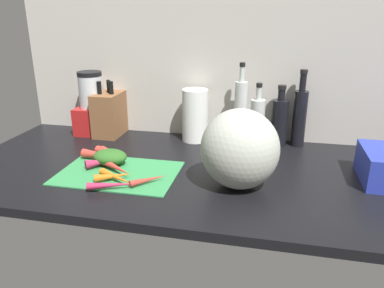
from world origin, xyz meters
The scene contains 21 objects.
ground_plane centered at (0.00, 0.00, -1.50)cm, with size 170.00×80.00×3.00cm, color black.
wall_back centered at (0.00, 38.50, 30.00)cm, with size 170.00×3.00×60.00cm, color #BCB7AD.
cutting_board centered at (-24.42, -10.60, 0.40)cm, with size 40.50×28.09×0.80cm, color #338C4C.
carrot_0 centered at (-23.42, -17.20, 2.07)cm, with size 2.53×2.53×12.22cm, color orange.
carrot_1 centered at (-33.03, 1.83, 2.40)cm, with size 3.20×3.20×12.63cm, color red.
carrot_2 centered at (-25.87, -10.39, 2.32)cm, with size 3.05×3.05×17.68cm, color red.
carrot_3 centered at (-11.46, -16.93, 1.86)cm, with size 2.11×2.11×12.69cm, color red.
carrot_4 centered at (-20.97, -23.28, 2.00)cm, with size 2.41×2.41×15.74cm, color #B2264C.
carrot_5 centered at (-32.17, -7.41, 2.36)cm, with size 3.11×3.11×11.25cm, color #B2264C.
carrot_6 centered at (-30.53, -0.46, 2.56)cm, with size 3.52×3.52×13.70cm, color red.
carrot_7 centered at (-22.02, -17.86, 2.04)cm, with size 2.49×2.49×15.00cm, color orange.
carrot_8 centered at (-33.93, -2.07, 2.48)cm, with size 3.37×3.37×17.36cm, color red.
carrot_greens_pile centered at (-30.06, -4.53, 3.42)cm, with size 12.40×9.54×5.25cm, color #2D6023.
winter_squash centered at (16.99, -11.80, 12.75)cm, with size 24.53×22.29×25.50cm, color #B2B7A8.
knife_block centered at (-44.71, 28.78, 9.72)cm, with size 10.70×16.40×24.54cm.
blender_appliance centered at (-52.78, 29.16, 12.05)cm, with size 13.85×13.85×28.05cm.
paper_towel_roll centered at (-5.86, 29.50, 11.10)cm, with size 10.88×10.88×22.20cm, color white.
bottle_0 centered at (13.22, 29.57, 13.81)cm, with size 5.16×5.16×33.77cm.
bottle_1 centered at (20.37, 26.95, 10.44)cm, with size 5.88×5.88×26.38cm.
bottle_2 centered at (29.24, 31.78, 10.18)cm, with size 6.83×6.83×24.96cm.
bottle_3 centered at (37.04, 32.04, 12.71)cm, with size 5.50×5.50×31.38cm.
Camera 1 is at (25.73, -121.36, 53.66)cm, focal length 35.20 mm.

